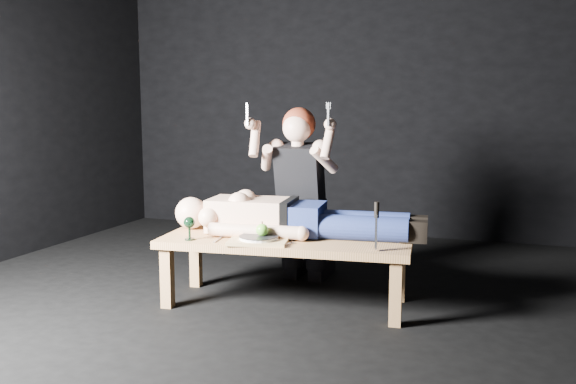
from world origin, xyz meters
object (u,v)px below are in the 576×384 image
object	(u,v)px
table	(286,271)
kneeling_woman	(303,193)
lying_man	(298,214)
goblet	(189,228)
carving_knife	(376,227)
serving_tray	(259,241)

from	to	relation	value
table	kneeling_woman	distance (m)	0.72
lying_man	kneeling_woman	bearing A→B (deg)	97.52
kneeling_woman	goblet	bearing A→B (deg)	-120.80
kneeling_woman	carving_knife	world-z (taller)	kneeling_woman
table	goblet	bearing A→B (deg)	-161.09
kneeling_woman	goblet	world-z (taller)	kneeling_woman
carving_knife	goblet	bearing A→B (deg)	178.79
table	carving_knife	world-z (taller)	carving_knife
goblet	carving_knife	world-z (taller)	carving_knife
kneeling_woman	serving_tray	size ratio (longest dim) A/B	3.62
kneeling_woman	goblet	xyz separation A→B (m)	(-0.51, -0.82, -0.15)
lying_man	kneeling_woman	xyz separation A→B (m)	(-0.10, 0.42, 0.08)
carving_knife	lying_man	bearing A→B (deg)	146.92
table	carving_knife	bearing A→B (deg)	-20.40
table	goblet	xyz separation A→B (m)	(-0.57, -0.26, 0.30)
table	kneeling_woman	size ratio (longest dim) A/B	1.22
kneeling_woman	goblet	size ratio (longest dim) A/B	8.77
table	lying_man	xyz separation A→B (m)	(0.04, 0.14, 0.37)
kneeling_woman	goblet	distance (m)	0.98
kneeling_woman	carving_knife	size ratio (longest dim) A/B	4.52
serving_tray	carving_knife	xyz separation A→B (m)	(0.75, 0.02, 0.14)
kneeling_woman	serving_tray	xyz separation A→B (m)	(-0.06, -0.75, -0.21)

